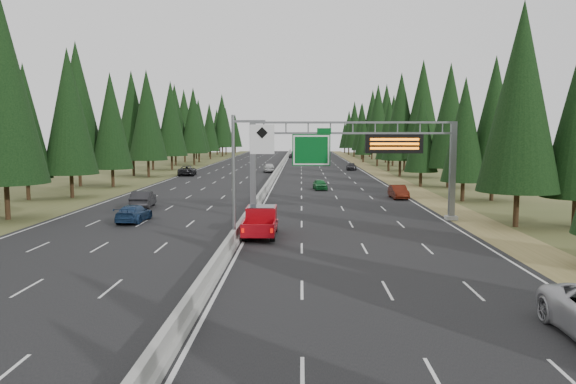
% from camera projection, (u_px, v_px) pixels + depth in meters
% --- Properties ---
extents(road, '(32.00, 260.00, 0.08)m').
position_uv_depth(road, '(275.00, 177.00, 89.94)').
color(road, black).
rests_on(road, ground).
extents(shoulder_right, '(3.60, 260.00, 0.06)m').
position_uv_depth(shoulder_right, '(386.00, 177.00, 89.53)').
color(shoulder_right, olive).
rests_on(shoulder_right, ground).
extents(shoulder_left, '(3.60, 260.00, 0.06)m').
position_uv_depth(shoulder_left, '(165.00, 176.00, 90.36)').
color(shoulder_left, '#414B23').
rests_on(shoulder_left, ground).
extents(median_barrier, '(0.70, 260.00, 0.85)m').
position_uv_depth(median_barrier, '(275.00, 174.00, 89.90)').
color(median_barrier, gray).
rests_on(median_barrier, road).
extents(sign_gantry, '(16.75, 0.98, 7.80)m').
position_uv_depth(sign_gantry, '(361.00, 155.00, 44.33)').
color(sign_gantry, slate).
rests_on(sign_gantry, road).
extents(hov_sign_pole, '(2.80, 0.50, 8.00)m').
position_uv_depth(hov_sign_pole, '(243.00, 169.00, 34.72)').
color(hov_sign_pole, slate).
rests_on(hov_sign_pole, road).
extents(tree_row_right, '(11.27, 240.99, 18.77)m').
position_uv_depth(tree_row_right, '(427.00, 117.00, 80.28)').
color(tree_row_right, black).
rests_on(tree_row_right, ground).
extents(tree_row_left, '(12.37, 241.57, 18.86)m').
position_uv_depth(tree_row_left, '(132.00, 117.00, 86.24)').
color(tree_row_left, black).
rests_on(tree_row_left, ground).
extents(red_pickup, '(2.10, 5.88, 1.92)m').
position_uv_depth(red_pickup, '(261.00, 220.00, 37.91)').
color(red_pickup, black).
rests_on(red_pickup, road).
extents(car_ahead_green, '(1.89, 3.89, 1.28)m').
position_uv_depth(car_ahead_green, '(320.00, 184.00, 68.62)').
color(car_ahead_green, '#16612A').
rests_on(car_ahead_green, road).
extents(car_ahead_dkred, '(1.68, 4.37, 1.42)m').
position_uv_depth(car_ahead_dkred, '(398.00, 192.00, 59.25)').
color(car_ahead_dkred, '#4D160B').
rests_on(car_ahead_dkred, road).
extents(car_ahead_dkgrey, '(1.99, 4.52, 1.29)m').
position_uv_depth(car_ahead_dkgrey, '(351.00, 167.00, 105.20)').
color(car_ahead_dkgrey, black).
rests_on(car_ahead_dkgrey, road).
extents(car_ahead_white, '(2.29, 4.72, 1.29)m').
position_uv_depth(car_ahead_white, '(297.00, 159.00, 136.35)').
color(car_ahead_white, white).
rests_on(car_ahead_white, road).
extents(car_ahead_far, '(1.83, 3.85, 1.27)m').
position_uv_depth(car_ahead_far, '(292.00, 156.00, 157.17)').
color(car_ahead_far, black).
rests_on(car_ahead_far, road).
extents(car_onc_near, '(2.13, 4.95, 1.59)m').
position_uv_depth(car_onc_near, '(143.00, 199.00, 51.95)').
color(car_onc_near, black).
rests_on(car_onc_near, road).
extents(car_onc_blue, '(1.99, 4.68, 1.35)m').
position_uv_depth(car_onc_blue, '(134.00, 213.00, 43.60)').
color(car_onc_blue, navy).
rests_on(car_onc_blue, road).
extents(car_onc_white, '(2.41, 4.97, 1.63)m').
position_uv_depth(car_onc_white, '(269.00, 168.00, 99.74)').
color(car_onc_white, silver).
rests_on(car_onc_white, road).
extents(car_onc_far, '(3.21, 6.01, 1.61)m').
position_uv_depth(car_onc_far, '(187.00, 171.00, 92.00)').
color(car_onc_far, black).
rests_on(car_onc_far, road).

